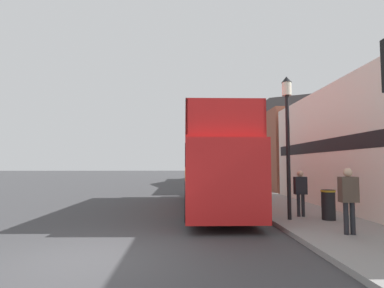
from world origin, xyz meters
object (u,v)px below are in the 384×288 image
Objects in this scene: tour_bus at (212,169)px; pedestrian_nearest at (348,194)px; lamp_post_second at (240,139)px; pedestrian_third at (265,183)px; litter_bin at (328,204)px; lamp_post_nearest at (287,120)px; pedestrian_second at (300,189)px; parked_car_ahead_of_bus at (209,184)px.

tour_bus is 6.43m from pedestrian_nearest.
tour_bus is 4.78m from lamp_post_second.
litter_bin is (1.23, -3.22, -0.52)m from pedestrian_third.
tour_bus reaches higher than pedestrian_third.
lamp_post_nearest is 4.92× the size of litter_bin.
litter_bin is at bearing -44.33° from pedestrian_second.
litter_bin is at bearing -69.13° from pedestrian_third.
parked_car_ahead_of_bus is 2.49× the size of pedestrian_nearest.
tour_bus is at bearing 135.37° from pedestrian_second.
lamp_post_second is (1.55, -3.13, 2.88)m from parked_car_ahead_of_bus.
lamp_post_nearest is (1.73, -10.50, 2.88)m from parked_car_ahead_of_bus.
pedestrian_nearest is at bearing -86.13° from pedestrian_second.
parked_car_ahead_of_bus is 10.22m from pedestrian_second.
pedestrian_second is 0.94× the size of pedestrian_third.
lamp_post_nearest is 3.12m from litter_bin.
parked_car_ahead_of_bus is at bearing 101.32° from pedestrian_nearest.
pedestrian_second is 0.33× the size of lamp_post_second.
pedestrian_third is at bearing -86.60° from lamp_post_second.
pedestrian_third is 0.35× the size of lamp_post_nearest.
tour_bus is 10.16× the size of litter_bin.
lamp_post_nearest is at bearing -137.62° from pedestrian_second.
lamp_post_nearest reaches higher than parked_car_ahead_of_bus.
lamp_post_nearest is (-0.62, -0.57, 2.39)m from pedestrian_second.
tour_bus is at bearing -97.75° from parked_car_ahead_of_bus.
lamp_post_second reaches higher than parked_car_ahead_of_bus.
pedestrian_third is (1.80, -7.37, 0.56)m from parked_car_ahead_of_bus.
pedestrian_nearest is 3.29m from lamp_post_nearest.
tour_bus reaches higher than pedestrian_second.
pedestrian_nearest is at bearing -82.08° from pedestrian_third.
pedestrian_nearest is at bearing -60.60° from tour_bus.
parked_car_ahead_of_bus is 7.61m from pedestrian_third.
parked_car_ahead_of_bus is at bearing 103.73° from pedestrian_third.
pedestrian_third reaches higher than pedestrian_second.
tour_bus is 5.83× the size of pedestrian_third.
pedestrian_second is at bearing 42.38° from lamp_post_nearest.
pedestrian_second is at bearing 93.87° from pedestrian_nearest.
parked_car_ahead_of_bus is (0.53, 7.08, -1.17)m from tour_bus.
lamp_post_nearest is at bearing -91.24° from pedestrian_third.
pedestrian_third is at bearing 110.87° from litter_bin.
pedestrian_third is at bearing 88.76° from lamp_post_nearest.
litter_bin is (0.49, 2.10, -0.52)m from pedestrian_nearest.
tour_bus is 2.43m from pedestrian_third.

